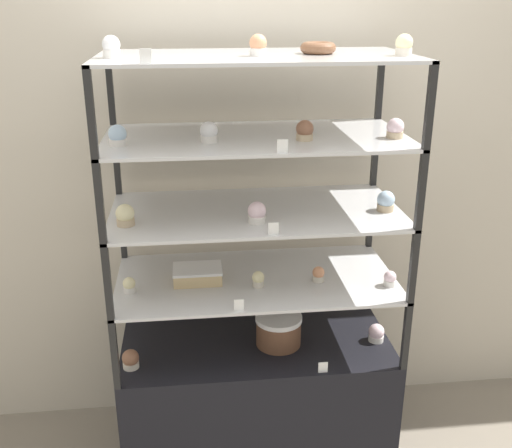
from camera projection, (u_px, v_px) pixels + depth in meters
The scene contains 30 objects.
back_wall at pixel (245, 149), 2.63m from camera, with size 8.00×0.05×2.60m.
display_base at pixel (256, 398), 2.60m from camera, with size 1.11×0.56×0.59m.
display_riser_lower at pixel (256, 282), 2.40m from camera, with size 1.11×0.56×0.29m.
display_riser_middle at pixel (256, 214), 2.30m from camera, with size 1.11×0.56×0.29m.
display_riser_upper at pixel (256, 141), 2.19m from camera, with size 1.11×0.56×0.29m.
display_riser_top at pixel (256, 60), 2.09m from camera, with size 1.11×0.56×0.29m.
layer_cake_centerpiece at pixel (279, 330), 2.45m from camera, with size 0.19×0.19×0.13m.
sheet_cake_frosted at pixel (198, 274), 2.36m from camera, with size 0.19×0.13×0.06m.
cupcake_0 at pixel (131, 359), 2.30m from camera, with size 0.07×0.07×0.08m.
cupcake_1 at pixel (376, 333), 2.48m from camera, with size 0.07×0.07×0.08m.
price_tag_0 at pixel (323, 367), 2.27m from camera, with size 0.04×0.00×0.04m.
cupcake_2 at pixel (129, 285), 2.27m from camera, with size 0.05×0.05×0.06m.
cupcake_3 at pixel (259, 279), 2.31m from camera, with size 0.05×0.05×0.06m.
cupcake_4 at pixel (318, 274), 2.36m from camera, with size 0.05×0.05×0.06m.
cupcake_5 at pixel (390, 279), 2.32m from camera, with size 0.05×0.05×0.06m.
price_tag_1 at pixel (239, 305), 2.14m from camera, with size 0.04×0.00×0.04m.
cupcake_6 at pixel (125, 215), 2.13m from camera, with size 0.07×0.07×0.08m.
cupcake_7 at pixel (257, 213), 2.15m from camera, with size 0.07×0.07×0.08m.
cupcake_8 at pixel (386, 202), 2.27m from camera, with size 0.07×0.07×0.08m.
price_tag_2 at pixel (273, 229), 2.05m from camera, with size 0.04×0.00×0.04m.
cupcake_9 at pixel (118, 136), 2.04m from camera, with size 0.06×0.06×0.07m.
cupcake_10 at pixel (209, 133), 2.09m from camera, with size 0.06×0.06×0.07m.
cupcake_11 at pixel (305, 131), 2.11m from camera, with size 0.06×0.06×0.07m.
cupcake_12 at pixel (395, 129), 2.15m from camera, with size 0.06×0.06×0.07m.
price_tag_3 at pixel (282, 146), 1.95m from camera, with size 0.04×0.00×0.04m.
cupcake_13 at pixel (111, 47), 1.96m from camera, with size 0.06×0.06×0.07m.
cupcake_14 at pixel (259, 46), 2.02m from camera, with size 0.06×0.06×0.07m.
cupcake_15 at pixel (404, 45), 2.03m from camera, with size 0.06×0.06×0.07m.
price_tag_4 at pixel (146, 56), 1.80m from camera, with size 0.04×0.00×0.04m.
donut_glazed at pixel (318, 48), 2.10m from camera, with size 0.13×0.13×0.04m.
Camera 1 is at (-0.25, -2.14, 1.93)m, focal length 42.00 mm.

